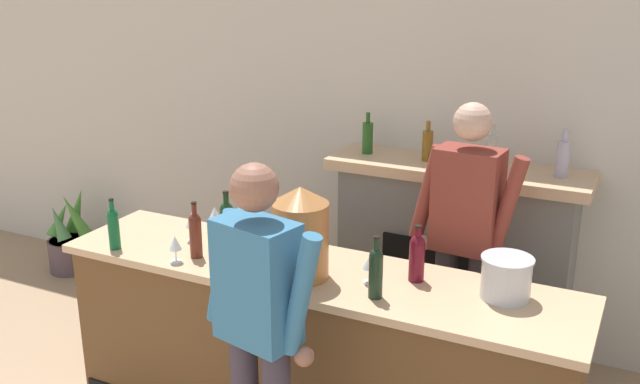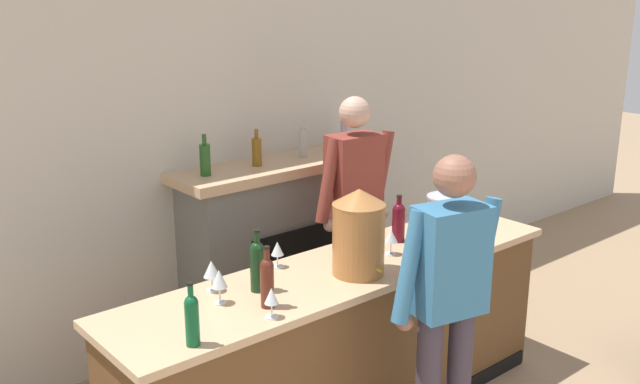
# 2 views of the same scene
# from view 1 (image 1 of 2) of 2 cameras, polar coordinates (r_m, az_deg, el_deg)

# --- Properties ---
(wall_back_panel) EXTENTS (12.00, 0.07, 2.75)m
(wall_back_panel) POSITION_cam_1_polar(r_m,az_deg,el_deg) (4.99, 5.27, 4.55)
(wall_back_panel) COLOR beige
(wall_back_panel) RESTS_ON ground_plane
(bar_counter) EXTENTS (2.88, 0.68, 0.97)m
(bar_counter) POSITION_cam_1_polar(r_m,az_deg,el_deg) (4.02, -0.68, -12.49)
(bar_counter) COLOR brown
(bar_counter) RESTS_ON ground_plane
(fireplace_stone) EXTENTS (1.65, 0.52, 1.60)m
(fireplace_stone) POSITION_cam_1_polar(r_m,az_deg,el_deg) (4.80, 10.60, -5.19)
(fireplace_stone) COLOR slate
(fireplace_stone) RESTS_ON ground_plane
(potted_plant_corner) EXTENTS (0.40, 0.37, 0.74)m
(potted_plant_corner) POSITION_cam_1_polar(r_m,az_deg,el_deg) (6.43, -19.36, -3.71)
(potted_plant_corner) COLOR #504047
(potted_plant_corner) RESTS_ON ground_plane
(person_customer) EXTENTS (0.65, 0.36, 1.74)m
(person_customer) POSITION_cam_1_polar(r_m,az_deg,el_deg) (3.24, -4.88, -11.01)
(person_customer) COLOR #3C333F
(person_customer) RESTS_ON ground_plane
(person_bartender) EXTENTS (0.66, 0.33, 1.81)m
(person_bartender) POSITION_cam_1_polar(r_m,az_deg,el_deg) (4.12, 11.46, -4.03)
(person_bartender) COLOR #3F393F
(person_bartender) RESTS_ON ground_plane
(copper_dispenser) EXTENTS (0.29, 0.33, 0.49)m
(copper_dispenser) POSITION_cam_1_polar(r_m,az_deg,el_deg) (3.61, -1.57, -3.24)
(copper_dispenser) COLOR #B3713B
(copper_dispenser) RESTS_ON bar_counter
(ice_bucket_steel) EXTENTS (0.25, 0.25, 0.21)m
(ice_bucket_steel) POSITION_cam_1_polar(r_m,az_deg,el_deg) (3.56, 14.67, -6.64)
(ice_bucket_steel) COLOR silver
(ice_bucket_steel) RESTS_ON bar_counter
(wine_bottle_merlot_tall) EXTENTS (0.06, 0.06, 0.30)m
(wine_bottle_merlot_tall) POSITION_cam_1_polar(r_m,az_deg,el_deg) (4.17, -16.19, -2.68)
(wine_bottle_merlot_tall) COLOR #0E552D
(wine_bottle_merlot_tall) RESTS_ON bar_counter
(wine_bottle_rose_blush) EXTENTS (0.08, 0.08, 0.30)m
(wine_bottle_rose_blush) POSITION_cam_1_polar(r_m,az_deg,el_deg) (3.64, 7.76, -5.07)
(wine_bottle_rose_blush) COLOR #580D1A
(wine_bottle_rose_blush) RESTS_ON bar_counter
(wine_bottle_riesling_slim) EXTENTS (0.07, 0.07, 0.32)m
(wine_bottle_riesling_slim) POSITION_cam_1_polar(r_m,az_deg,el_deg) (3.44, 4.49, -6.28)
(wine_bottle_riesling_slim) COLOR black
(wine_bottle_riesling_slim) RESTS_ON bar_counter
(wine_bottle_chardonnay_pale) EXTENTS (0.08, 0.08, 0.34)m
(wine_bottle_chardonnay_pale) POSITION_cam_1_polar(r_m,az_deg,el_deg) (4.05, -7.46, -2.44)
(wine_bottle_chardonnay_pale) COLOR #143318
(wine_bottle_chardonnay_pale) RESTS_ON bar_counter
(wine_bottle_port_short) EXTENTS (0.07, 0.07, 0.32)m
(wine_bottle_port_short) POSITION_cam_1_polar(r_m,az_deg,el_deg) (3.95, -9.94, -3.24)
(wine_bottle_port_short) COLOR #572217
(wine_bottle_port_short) RESTS_ON bar_counter
(wine_glass_by_dispenser) EXTENTS (0.08, 0.08, 0.18)m
(wine_glass_by_dispenser) POSITION_cam_1_polar(r_m,az_deg,el_deg) (4.18, -10.20, -2.21)
(wine_glass_by_dispenser) COLOR silver
(wine_glass_by_dispenser) RESTS_ON bar_counter
(wine_glass_front_left) EXTENTS (0.07, 0.07, 0.15)m
(wine_glass_front_left) POSITION_cam_1_polar(r_m,az_deg,el_deg) (4.08, -2.73, -2.79)
(wine_glass_front_left) COLOR silver
(wine_glass_front_left) RESTS_ON bar_counter
(wine_glass_back_row) EXTENTS (0.09, 0.09, 0.17)m
(wine_glass_back_row) POSITION_cam_1_polar(r_m,az_deg,el_deg) (4.27, -8.42, -1.80)
(wine_glass_back_row) COLOR silver
(wine_glass_back_row) RESTS_ON bar_counter
(wine_glass_mid_counter) EXTENTS (0.07, 0.07, 0.15)m
(wine_glass_mid_counter) POSITION_cam_1_polar(r_m,az_deg,el_deg) (3.91, -11.52, -4.10)
(wine_glass_mid_counter) COLOR silver
(wine_glass_mid_counter) RESTS_ON bar_counter
(wine_glass_front_right) EXTENTS (0.08, 0.08, 0.15)m
(wine_glass_front_right) POSITION_cam_1_polar(r_m,az_deg,el_deg) (3.60, 4.03, -5.69)
(wine_glass_front_right) COLOR silver
(wine_glass_front_right) RESTS_ON bar_counter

